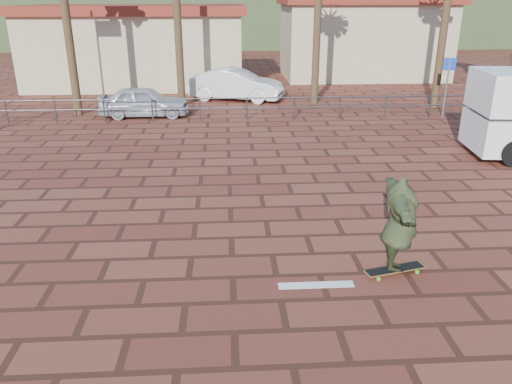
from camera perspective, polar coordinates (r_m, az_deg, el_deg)
ground at (r=10.36m, az=1.89°, el=-7.19°), size 120.00×120.00×0.00m
paint_stripe at (r=9.43m, az=6.88°, el=-10.50°), size 1.40×0.22×0.01m
guardrail at (r=21.50m, az=-1.04°, el=9.97°), size 24.06×0.06×1.00m
building_west at (r=31.58m, az=-13.29°, el=16.05°), size 12.60×7.60×4.50m
building_east at (r=34.31m, az=12.09°, el=16.97°), size 10.60×6.60×5.00m
hill_front at (r=59.09m, az=-2.76°, el=19.55°), size 70.00×18.00×6.00m
hill_back at (r=68.40m, az=-22.76°, el=19.13°), size 35.00×14.00×8.00m
longboard at (r=10.01m, az=15.58°, el=-8.53°), size 1.24×0.55×0.12m
skateboarder at (r=9.58m, az=16.14°, el=-3.58°), size 0.99×2.36×1.86m
car_silver at (r=22.75m, az=-12.65°, el=10.06°), size 3.91×1.61×1.33m
car_white at (r=25.90m, az=-2.33°, el=12.15°), size 5.02×3.04×1.56m
street_sign at (r=23.31m, az=21.08°, el=12.23°), size 0.52×0.12×2.55m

